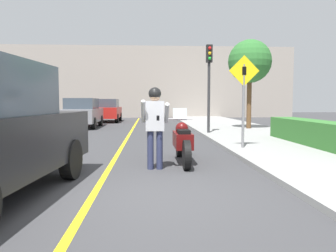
# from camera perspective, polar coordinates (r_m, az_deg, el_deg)

# --- Properties ---
(ground_plane) EXTENTS (80.00, 80.00, 0.00)m
(ground_plane) POSITION_cam_1_polar(r_m,az_deg,el_deg) (5.34, -6.45, -11.87)
(ground_plane) COLOR #38383A
(sidewalk_curb) EXTENTS (4.40, 44.00, 0.11)m
(sidewalk_curb) POSITION_cam_1_polar(r_m,az_deg,el_deg) (10.27, 22.80, -4.05)
(sidewalk_curb) COLOR gray
(sidewalk_curb) RESTS_ON ground
(road_center_line) EXTENTS (0.12, 36.00, 0.01)m
(road_center_line) POSITION_cam_1_polar(r_m,az_deg,el_deg) (11.25, -7.86, -3.33)
(road_center_line) COLOR yellow
(road_center_line) RESTS_ON ground
(building_backdrop) EXTENTS (28.00, 1.20, 6.64)m
(building_backdrop) POSITION_cam_1_polar(r_m,az_deg,el_deg) (31.18, -3.91, 7.61)
(building_backdrop) COLOR gray
(building_backdrop) RESTS_ON ground
(motorcycle) EXTENTS (0.62, 2.40, 1.31)m
(motorcycle) POSITION_cam_1_polar(r_m,az_deg,el_deg) (7.98, 2.53, -2.71)
(motorcycle) COLOR black
(motorcycle) RESTS_ON ground
(person_biker) EXTENTS (0.59, 0.49, 1.79)m
(person_biker) POSITION_cam_1_polar(r_m,az_deg,el_deg) (7.11, -2.30, 1.26)
(person_biker) COLOR #282D4C
(person_biker) RESTS_ON ground
(crossing_sign) EXTENTS (0.91, 0.08, 2.72)m
(crossing_sign) POSITION_cam_1_polar(r_m,az_deg,el_deg) (9.94, 13.03, 5.71)
(crossing_sign) COLOR slate
(crossing_sign) RESTS_ON sidewalk_curb
(traffic_light) EXTENTS (0.26, 0.30, 3.84)m
(traffic_light) POSITION_cam_1_polar(r_m,az_deg,el_deg) (14.63, 7.16, 9.30)
(traffic_light) COLOR #2D2D30
(traffic_light) RESTS_ON sidewalk_curb
(hedge_row) EXTENTS (0.90, 5.53, 0.76)m
(hedge_row) POSITION_cam_1_polar(r_m,az_deg,el_deg) (11.40, 24.45, -1.10)
(hedge_row) COLOR #33702D
(hedge_row) RESTS_ON sidewalk_curb
(street_tree) EXTENTS (2.19, 2.19, 4.51)m
(street_tree) POSITION_cam_1_polar(r_m,az_deg,el_deg) (17.45, 14.05, 10.78)
(street_tree) COLOR brown
(street_tree) RESTS_ON sidewalk_curb
(parked_car_grey) EXTENTS (1.88, 4.20, 1.68)m
(parked_car_grey) POSITION_cam_1_polar(r_m,az_deg,el_deg) (19.43, -14.68, 2.26)
(parked_car_grey) COLOR black
(parked_car_grey) RESTS_ON ground
(parked_car_red) EXTENTS (1.88, 4.20, 1.68)m
(parked_car_red) POSITION_cam_1_polar(r_m,az_deg,el_deg) (24.52, -10.56, 2.71)
(parked_car_red) COLOR black
(parked_car_red) RESTS_ON ground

